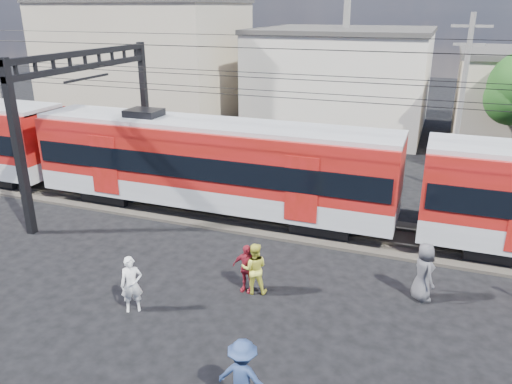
% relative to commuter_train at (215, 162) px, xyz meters
% --- Properties ---
extents(ground, '(120.00, 120.00, 0.00)m').
position_rel_commuter_train_xyz_m(ground, '(3.74, -8.00, -2.40)').
color(ground, black).
rests_on(ground, ground).
extents(track_bed, '(70.00, 3.40, 0.12)m').
position_rel_commuter_train_xyz_m(track_bed, '(3.74, 0.00, -2.34)').
color(track_bed, '#2D2823').
rests_on(track_bed, ground).
extents(rail_near, '(70.00, 0.12, 0.12)m').
position_rel_commuter_train_xyz_m(rail_near, '(3.74, -0.75, -2.22)').
color(rail_near, '#59544C').
rests_on(rail_near, track_bed).
extents(rail_far, '(70.00, 0.12, 0.12)m').
position_rel_commuter_train_xyz_m(rail_far, '(3.74, 0.75, -2.22)').
color(rail_far, '#59544C').
rests_on(rail_far, track_bed).
extents(commuter_train, '(50.30, 3.08, 4.17)m').
position_rel_commuter_train_xyz_m(commuter_train, '(0.00, 0.00, 0.00)').
color(commuter_train, black).
rests_on(commuter_train, ground).
extents(catenary, '(70.00, 9.30, 7.52)m').
position_rel_commuter_train_xyz_m(catenary, '(-4.91, -0.00, 2.73)').
color(catenary, black).
rests_on(catenary, ground).
extents(building_west, '(14.28, 10.20, 9.30)m').
position_rel_commuter_train_xyz_m(building_west, '(-13.26, 16.00, 2.25)').
color(building_west, tan).
rests_on(building_west, ground).
extents(building_midwest, '(12.24, 12.24, 7.30)m').
position_rel_commuter_train_xyz_m(building_midwest, '(1.74, 19.00, 1.25)').
color(building_midwest, beige).
rests_on(building_midwest, ground).
extents(utility_pole_mid, '(1.80, 0.24, 8.50)m').
position_rel_commuter_train_xyz_m(utility_pole_mid, '(9.74, 7.00, 2.13)').
color(utility_pole_mid, slate).
rests_on(utility_pole_mid, ground).
extents(pedestrian_a, '(0.78, 0.72, 1.79)m').
position_rel_commuter_train_xyz_m(pedestrian_a, '(0.80, -7.82, -1.50)').
color(pedestrian_a, silver).
rests_on(pedestrian_a, ground).
extents(pedestrian_b, '(1.00, 0.88, 1.73)m').
position_rel_commuter_train_xyz_m(pedestrian_b, '(3.89, -5.56, -1.54)').
color(pedestrian_b, '#D4D242').
rests_on(pedestrian_b, ground).
extents(pedestrian_c, '(1.21, 0.70, 1.87)m').
position_rel_commuter_train_xyz_m(pedestrian_c, '(5.43, -10.39, -1.47)').
color(pedestrian_c, navy).
rests_on(pedestrian_c, ground).
extents(pedestrian_d, '(0.98, 0.44, 1.65)m').
position_rel_commuter_train_xyz_m(pedestrian_d, '(3.62, -5.57, -1.58)').
color(pedestrian_d, maroon).
rests_on(pedestrian_d, ground).
extents(pedestrian_e, '(1.00, 1.12, 1.92)m').
position_rel_commuter_train_xyz_m(pedestrian_e, '(8.99, -4.08, -1.44)').
color(pedestrian_e, '#4A4A4F').
rests_on(pedestrian_e, ground).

